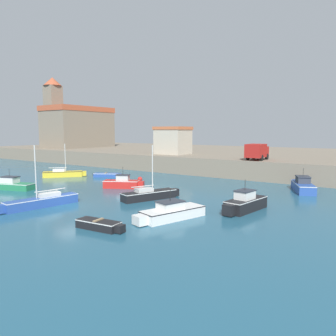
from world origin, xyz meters
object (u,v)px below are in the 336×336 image
Objects in this scene: dinghy_black_3 at (100,225)px; church at (75,125)px; sailboat_yellow_4 at (63,174)px; mooring_buoy at (140,179)px; motorboat_white_6 at (171,212)px; truck_on_quay at (257,151)px; motorboat_red_5 at (123,183)px; motorboat_blue_8 at (303,186)px; motorboat_black_2 at (245,203)px; dinghy_blue_0 at (107,175)px; motorboat_green_7 at (10,185)px; sailboat_blue_9 at (42,201)px; harbor_shed_near_wharf at (173,140)px; sailboat_black_1 at (150,194)px.

church is (-48.25, 38.09, 7.71)m from dinghy_black_3.
sailboat_yellow_4 is 8.36× the size of mooring_buoy.
motorboat_white_6 is (2.52, 4.87, 0.20)m from dinghy_black_3.
motorboat_red_5 is at bearing -122.76° from truck_on_quay.
motorboat_black_2 is at bearing -98.97° from motorboat_blue_8.
dinghy_blue_0 is 6.22m from sailboat_yellow_4.
motorboat_white_6 is 1.01× the size of motorboat_green_7.
harbor_shed_near_wharf reaches higher than sailboat_blue_9.
harbor_shed_near_wharf reaches higher than mooring_buoy.
sailboat_black_1 is 1.02× the size of motorboat_green_7.
motorboat_white_6 is at bearing 15.29° from sailboat_blue_9.
sailboat_black_1 is at bearing 53.43° from sailboat_blue_9.
motorboat_blue_8 is at bearing 49.05° from sailboat_black_1.
dinghy_black_3 is at bearing -64.22° from harbor_shed_near_wharf.
sailboat_blue_9 is 28.88m from truck_on_quay.
mooring_buoy is 0.12× the size of harbor_shed_near_wharf.
motorboat_red_5 is (-15.81, 2.38, -0.07)m from motorboat_black_2.
sailboat_black_1 is at bearing -61.24° from harbor_shed_near_wharf.
sailboat_yellow_4 is 27.27m from motorboat_white_6.
dinghy_blue_0 is 0.99× the size of dinghy_black_3.
church reaches higher than sailboat_black_1.
motorboat_white_6 is at bearing -33.49° from dinghy_blue_0.
dinghy_black_3 is 0.64× the size of motorboat_white_6.
truck_on_quay is at bearing -10.81° from church.
motorboat_black_2 is 19.39m from truck_on_quay.
sailboat_black_1 reaches higher than motorboat_blue_8.
truck_on_quay is (-1.94, 23.90, 3.31)m from motorboat_white_6.
dinghy_black_3 is 27.24m from sailboat_yellow_4.
harbor_shed_near_wharf is at bearing 81.33° from motorboat_green_7.
sailboat_blue_9 is 11.22× the size of mooring_buoy.
motorboat_blue_8 reaches higher than motorboat_white_6.
sailboat_black_1 is 20.40m from sailboat_yellow_4.
truck_on_quay is at bearing 140.03° from motorboat_blue_8.
sailboat_yellow_4 is at bearing 108.81° from motorboat_green_7.
motorboat_black_2 is at bearing -18.15° from dinghy_blue_0.
mooring_buoy is 0.04× the size of church.
motorboat_green_7 is at bearing -98.67° from harbor_shed_near_wharf.
mooring_buoy is 43.07m from church.
dinghy_black_3 is at bearing -57.94° from mooring_buoy.
dinghy_blue_0 is 0.73× the size of harbor_shed_near_wharf.
sailboat_blue_9 is (-5.84, -7.87, 0.01)m from sailboat_black_1.
sailboat_black_1 is 0.87× the size of sailboat_blue_9.
truck_on_quay is (11.68, 11.05, 3.52)m from mooring_buoy.
church reaches higher than dinghy_black_3.
dinghy_black_3 is at bearing -109.67° from motorboat_blue_8.
motorboat_red_5 is at bearing -8.23° from sailboat_yellow_4.
motorboat_black_2 is (9.31, 0.88, 0.16)m from sailboat_black_1.
sailboat_black_1 is 10.10m from dinghy_black_3.
dinghy_blue_0 is 13.51m from motorboat_green_7.
church is 3.90× the size of truck_on_quay.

